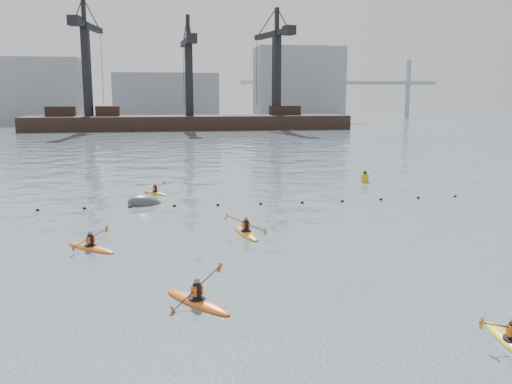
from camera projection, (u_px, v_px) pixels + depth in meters
The scene contains 10 objects.
ground at pixel (355, 351), 16.22m from camera, with size 400.00×400.00×0.00m, color #324049.
float_line at pixel (239, 204), 38.02m from camera, with size 33.24×0.73×0.24m.
barge_pier at pixel (189, 121), 122.68m from camera, with size 72.00×19.30×29.50m.
skyline at pixel (191, 90), 160.91m from camera, with size 141.00×28.00×22.00m.
kayaker_0 at pixel (197, 301), 19.89m from camera, with size 2.63×3.24×1.42m.
kayaker_2 at pixel (91, 247), 26.99m from camera, with size 2.86×2.74×1.11m.
kayaker_3 at pixel (246, 232), 29.85m from camera, with size 2.44×3.59×1.40m.
kayaker_5 at pixel (155, 193), 42.21m from camera, with size 2.19×2.60×1.03m.
mooring_buoy at pixel (145, 204), 38.15m from camera, with size 2.51×1.48×1.25m, color #414346.
nav_buoy at pixel (365, 178), 47.90m from camera, with size 0.67×0.67×1.23m.
Camera 1 is at (-5.42, -14.44, 7.54)m, focal length 38.00 mm.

